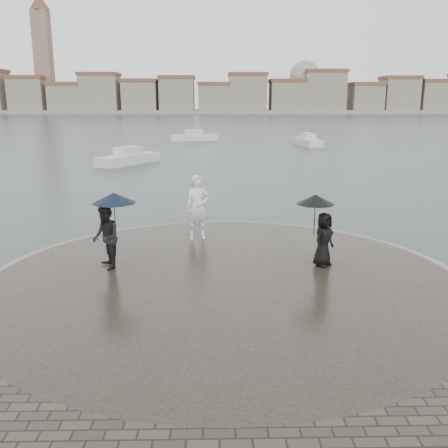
{
  "coord_description": "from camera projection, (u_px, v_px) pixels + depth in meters",
  "views": [
    {
      "loc": [
        -0.28,
        -8.43,
        4.78
      ],
      "look_at": [
        0.0,
        4.8,
        1.45
      ],
      "focal_mm": 40.0,
      "sensor_mm": 36.0,
      "label": 1
    }
  ],
  "objects": [
    {
      "name": "visitor_left",
      "position": [
        108.0,
        226.0,
        13.15
      ],
      "size": [
        1.3,
        1.19,
        2.04
      ],
      "color": "black",
      "rests_on": "quay_tip"
    },
    {
      "name": "boats",
      "position": [
        217.0,
        144.0,
        49.52
      ],
      "size": [
        19.77,
        25.58,
        1.5
      ],
      "color": "beige",
      "rests_on": "ground"
    },
    {
      "name": "quay_tip",
      "position": [
        225.0,
        285.0,
        12.7
      ],
      "size": [
        11.9,
        11.9,
        0.36
      ],
      "primitive_type": "cylinder",
      "color": "#2D261E",
      "rests_on": "ground"
    },
    {
      "name": "visitor_right",
      "position": [
        321.0,
        225.0,
        13.38
      ],
      "size": [
        1.19,
        1.05,
        1.95
      ],
      "color": "black",
      "rests_on": "quay_tip"
    },
    {
      "name": "ground",
      "position": [
        229.0,
        361.0,
        9.35
      ],
      "size": [
        400.0,
        400.0,
        0.0
      ],
      "primitive_type": "plane",
      "color": "#2B3835",
      "rests_on": "ground"
    },
    {
      "name": "statue",
      "position": [
        198.0,
        207.0,
        16.0
      ],
      "size": [
        0.83,
        0.62,
        2.07
      ],
      "primitive_type": "imported",
      "rotation": [
        0.0,
        0.0,
        0.17
      ],
      "color": "silver",
      "rests_on": "quay_tip"
    },
    {
      "name": "kerb_ring",
      "position": [
        225.0,
        285.0,
        12.7
      ],
      "size": [
        12.5,
        12.5,
        0.32
      ],
      "primitive_type": "cylinder",
      "color": "gray",
      "rests_on": "ground"
    },
    {
      "name": "far_skyline",
      "position": [
        195.0,
        96.0,
        163.66
      ],
      "size": [
        260.0,
        20.0,
        37.0
      ],
      "color": "gray",
      "rests_on": "ground"
    }
  ]
}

